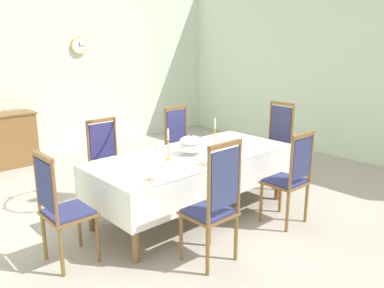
{
  "coord_description": "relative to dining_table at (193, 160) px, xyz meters",
  "views": [
    {
      "loc": [
        -2.97,
        -3.42,
        2.04
      ],
      "look_at": [
        -0.02,
        -0.19,
        0.89
      ],
      "focal_mm": 36.31,
      "sensor_mm": 36.0,
      "label": 1
    }
  ],
  "objects": [
    {
      "name": "back_wall",
      "position": [
        0.0,
        3.79,
        0.97
      ],
      "size": [
        7.24,
        0.08,
        3.32
      ],
      "primitive_type": "cube",
      "color": "silver",
      "rests_on": "ground"
    },
    {
      "name": "chair_south_b",
      "position": [
        0.63,
        -0.94,
        -0.12
      ],
      "size": [
        0.44,
        0.42,
        1.09
      ],
      "color": "brown",
      "rests_on": "ground"
    },
    {
      "name": "bowl_near_right",
      "position": [
        -0.83,
        -0.4,
        0.1
      ],
      "size": [
        0.17,
        0.17,
        0.04
      ],
      "color": "white",
      "rests_on": "tablecloth"
    },
    {
      "name": "ground",
      "position": [
        0.0,
        0.18,
        -0.71
      ],
      "size": [
        7.24,
        7.14,
        0.04
      ],
      "primitive_type": "cube",
      "color": "#B3ABA0"
    },
    {
      "name": "chair_north_a",
      "position": [
        -0.59,
        0.94,
        -0.11
      ],
      "size": [
        0.44,
        0.42,
        1.11
      ],
      "rotation": [
        0.0,
        0.0,
        3.14
      ],
      "color": "brown",
      "rests_on": "ground"
    },
    {
      "name": "right_wall",
      "position": [
        3.66,
        0.18,
        0.97
      ],
      "size": [
        0.08,
        7.14,
        3.32
      ],
      "primitive_type": "cube",
      "color": "silver",
      "rests_on": "ground"
    },
    {
      "name": "soup_tureen",
      "position": [
        -0.02,
        -0.0,
        0.19
      ],
      "size": [
        0.3,
        0.3,
        0.24
      ],
      "color": "white",
      "rests_on": "tablecloth"
    },
    {
      "name": "candlestick_east",
      "position": [
        0.37,
        -0.0,
        0.23
      ],
      "size": [
        0.07,
        0.07,
        0.38
      ],
      "color": "gold",
      "rests_on": "tablecloth"
    },
    {
      "name": "candlestick_west",
      "position": [
        -0.37,
        -0.0,
        0.22
      ],
      "size": [
        0.07,
        0.07,
        0.36
      ],
      "color": "gold",
      "rests_on": "tablecloth"
    },
    {
      "name": "spoon_primary",
      "position": [
        -0.25,
        -0.37,
        0.08
      ],
      "size": [
        0.06,
        0.17,
        0.01
      ],
      "rotation": [
        0.0,
        0.0,
        0.26
      ],
      "color": "gold",
      "rests_on": "tablecloth"
    },
    {
      "name": "chair_head_east",
      "position": [
        1.64,
        0.0,
        -0.08
      ],
      "size": [
        0.42,
        0.44,
        1.2
      ],
      "rotation": [
        0.0,
        0.0,
        1.57
      ],
      "color": "brown",
      "rests_on": "ground"
    },
    {
      "name": "tablecloth",
      "position": [
        0.0,
        0.0,
        -0.03
      ],
      "size": [
        2.48,
        1.08,
        0.41
      ],
      "color": "white",
      "rests_on": "dining_table"
    },
    {
      "name": "chair_head_west",
      "position": [
        -1.64,
        -0.0,
        -0.11
      ],
      "size": [
        0.42,
        0.44,
        1.1
      ],
      "rotation": [
        0.0,
        0.0,
        -1.57
      ],
      "color": "brown",
      "rests_on": "ground"
    },
    {
      "name": "chair_south_a",
      "position": [
        -0.59,
        -0.94,
        -0.08
      ],
      "size": [
        0.44,
        0.42,
        1.21
      ],
      "color": "brown",
      "rests_on": "ground"
    },
    {
      "name": "bowl_near_left",
      "position": [
        -0.12,
        -0.39,
        0.1
      ],
      "size": [
        0.19,
        0.19,
        0.05
      ],
      "color": "white",
      "rests_on": "tablecloth"
    },
    {
      "name": "chair_north_b",
      "position": [
        0.63,
        0.94,
        -0.1
      ],
      "size": [
        0.44,
        0.42,
        1.13
      ],
      "rotation": [
        0.0,
        0.0,
        3.14
      ],
      "color": "brown",
      "rests_on": "ground"
    },
    {
      "name": "spoon_secondary",
      "position": [
        -0.94,
        -0.38,
        0.08
      ],
      "size": [
        0.03,
        0.18,
        0.01
      ],
      "rotation": [
        0.0,
        0.0,
        -0.09
      ],
      "color": "gold",
      "rests_on": "tablecloth"
    },
    {
      "name": "bowl_far_left",
      "position": [
        -0.15,
        0.4,
        0.09
      ],
      "size": [
        0.15,
        0.15,
        0.03
      ],
      "color": "white",
      "rests_on": "tablecloth"
    },
    {
      "name": "dining_table",
      "position": [
        0.0,
        0.0,
        0.0
      ],
      "size": [
        2.46,
        1.06,
        0.76
      ],
      "color": "brown",
      "rests_on": "ground"
    },
    {
      "name": "mounted_clock",
      "position": [
        0.51,
        3.72,
        1.28
      ],
      "size": [
        0.31,
        0.06,
        0.31
      ],
      "color": "#D1B251"
    }
  ]
}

